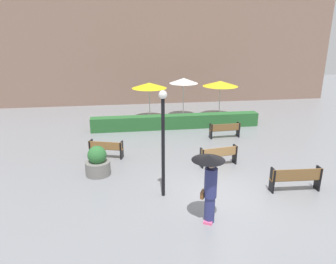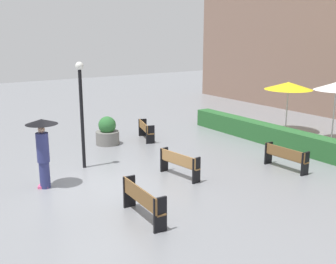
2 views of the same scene
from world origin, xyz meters
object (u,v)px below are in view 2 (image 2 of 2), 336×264
at_px(patio_umbrella_yellow, 289,86).
at_px(planter_pot, 107,132).
at_px(bench_mid_center, 179,162).
at_px(pedestrian_with_umbrella, 43,144).
at_px(bench_near_right, 142,200).
at_px(lamp_post, 81,104).
at_px(bench_far_left, 146,129).
at_px(bench_back_row, 286,156).

bearing_deg(patio_umbrella_yellow, planter_pot, -109.36).
height_order(bench_mid_center, pedestrian_with_umbrella, pedestrian_with_umbrella).
distance_m(bench_near_right, lamp_post, 5.13).
bearing_deg(planter_pot, pedestrian_with_umbrella, -47.48).
bearing_deg(lamp_post, bench_far_left, 119.07).
bearing_deg(bench_near_right, bench_mid_center, 128.08).
height_order(bench_near_right, lamp_post, lamp_post).
distance_m(bench_far_left, lamp_post, 4.79).
relative_size(bench_near_right, pedestrian_with_umbrella, 0.86).
distance_m(bench_near_right, bench_far_left, 8.14).
relative_size(bench_near_right, patio_umbrella_yellow, 0.76).
distance_m(bench_far_left, planter_pot, 1.79).
relative_size(pedestrian_with_umbrella, patio_umbrella_yellow, 0.89).
bearing_deg(planter_pot, bench_mid_center, 1.72).
relative_size(bench_back_row, pedestrian_with_umbrella, 0.79).
bearing_deg(bench_far_left, pedestrian_with_umbrella, -59.75).
bearing_deg(bench_mid_center, planter_pot, -178.28).
height_order(planter_pot, lamp_post, lamp_post).
bearing_deg(lamp_post, pedestrian_with_umbrella, -57.28).
distance_m(bench_mid_center, bench_far_left, 5.13).
bearing_deg(bench_near_right, planter_pot, 160.96).
xyz_separation_m(lamp_post, patio_umbrella_yellow, (0.46, 10.25, -0.06)).
distance_m(bench_mid_center, lamp_post, 3.97).
height_order(bench_back_row, lamp_post, lamp_post).
xyz_separation_m(bench_near_right, bench_back_row, (-0.60, 6.23, -0.05)).
bearing_deg(bench_far_left, lamp_post, -60.93).
relative_size(bench_far_left, patio_umbrella_yellow, 0.66).
distance_m(bench_near_right, pedestrian_with_umbrella, 4.00).
bearing_deg(lamp_post, patio_umbrella_yellow, 87.43).
height_order(bench_near_right, planter_pot, planter_pot).
xyz_separation_m(bench_back_row, planter_pot, (-6.59, -3.75, 0.04)).
xyz_separation_m(bench_near_right, lamp_post, (-4.79, 0.39, 1.79)).
bearing_deg(planter_pot, lamp_post, -41.01).
xyz_separation_m(planter_pot, patio_umbrella_yellow, (2.86, 8.15, 1.74)).
bearing_deg(lamp_post, bench_mid_center, 39.49).
height_order(bench_far_left, planter_pot, planter_pot).
height_order(lamp_post, patio_umbrella_yellow, lamp_post).
relative_size(pedestrian_with_umbrella, planter_pot, 1.77).
distance_m(bench_back_row, planter_pot, 7.58).
relative_size(bench_mid_center, lamp_post, 0.45).
bearing_deg(bench_near_right, patio_umbrella_yellow, 112.15).
bearing_deg(bench_near_right, pedestrian_with_umbrella, -159.28).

